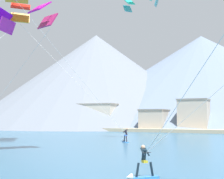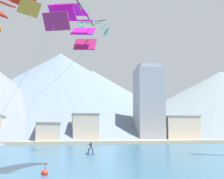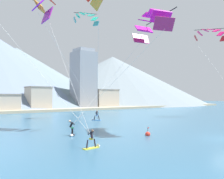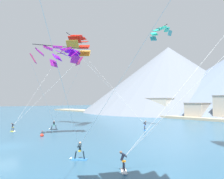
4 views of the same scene
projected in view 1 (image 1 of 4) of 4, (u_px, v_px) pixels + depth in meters
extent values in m
cube|color=#337FDB|center=(126.00, 142.00, 38.59)|extent=(1.27, 1.38, 0.07)
cylinder|color=#231E28|center=(127.00, 139.00, 38.25)|extent=(0.26, 0.27, 0.76)
cylinder|color=#231E28|center=(125.00, 138.00, 39.01)|extent=(0.26, 0.27, 0.76)
cube|color=blue|center=(126.00, 135.00, 38.67)|extent=(0.40, 0.39, 0.12)
cylinder|color=#231E28|center=(126.00, 133.00, 38.72)|extent=(0.44, 0.43, 0.65)
cylinder|color=#231E28|center=(126.00, 131.00, 38.59)|extent=(0.47, 0.42, 0.42)
cylinder|color=#231E28|center=(125.00, 131.00, 38.83)|extent=(0.47, 0.42, 0.42)
cylinder|color=black|center=(124.00, 131.00, 38.66)|extent=(0.36, 0.42, 0.03)
sphere|color=#9E7051|center=(127.00, 129.00, 38.79)|extent=(0.23, 0.23, 0.23)
cone|color=white|center=(123.00, 141.00, 39.43)|extent=(0.47, 0.46, 0.36)
cube|color=#337FDB|center=(145.00, 177.00, 15.82)|extent=(1.33, 1.33, 0.07)
cylinder|color=#14232D|center=(152.00, 169.00, 15.99)|extent=(0.25, 0.25, 0.72)
cylinder|color=#14232D|center=(138.00, 170.00, 15.72)|extent=(0.25, 0.25, 0.72)
cube|color=yellow|center=(145.00, 162.00, 15.89)|extent=(0.38, 0.38, 0.12)
cylinder|color=#14232D|center=(144.00, 155.00, 15.98)|extent=(0.40, 0.40, 0.61)
cylinder|color=#14232D|center=(147.00, 152.00, 15.94)|extent=(0.42, 0.42, 0.40)
cylinder|color=#14232D|center=(143.00, 152.00, 15.86)|extent=(0.42, 0.42, 0.40)
cylinder|color=black|center=(146.00, 153.00, 15.73)|extent=(0.39, 0.39, 0.03)
sphere|color=tan|center=(143.00, 147.00, 16.11)|extent=(0.22, 0.22, 0.22)
cone|color=white|center=(129.00, 177.00, 15.52)|extent=(0.47, 0.47, 0.36)
cube|color=#880AD5|center=(3.00, 17.00, 39.07)|extent=(1.32, 2.57, 1.65)
cube|color=#A822A2|center=(7.00, 26.00, 38.47)|extent=(0.67, 2.47, 1.79)
cube|color=#A71F5A|center=(48.00, 21.00, 28.54)|extent=(2.36, 1.50, 1.40)
cube|color=#CE11A8|center=(39.00, 8.00, 27.98)|extent=(2.48, 1.86, 1.15)
cylinder|color=silver|center=(9.00, 84.00, 30.43)|extent=(9.78, 0.27, 9.94)
cube|color=red|center=(21.00, 6.00, 39.82)|extent=(2.63, 2.57, 1.23)
cube|color=gold|center=(20.00, 18.00, 40.67)|extent=(2.36, 2.28, 1.52)
cylinder|color=silver|center=(74.00, 71.00, 35.71)|extent=(7.52, 11.43, 14.00)
cylinder|color=silver|center=(70.00, 76.00, 39.79)|extent=(12.79, 4.85, 14.00)
cube|color=teal|center=(128.00, 9.00, 45.53)|extent=(1.02, 1.36, 1.15)
cube|color=#21CAA5|center=(130.00, 2.00, 45.11)|extent=(1.26, 1.42, 1.12)
cube|color=teal|center=(156.00, 3.00, 43.09)|extent=(0.69, 1.44, 1.15)
cube|color=tan|center=(176.00, 130.00, 67.87)|extent=(180.00, 10.00, 0.70)
cube|color=beige|center=(97.00, 117.00, 78.23)|extent=(9.69, 5.23, 6.26)
cube|color=gray|center=(97.00, 104.00, 78.52)|extent=(10.08, 5.44, 0.30)
cube|color=silver|center=(39.00, 121.00, 85.79)|extent=(7.06, 4.36, 4.47)
cube|color=#99958B|center=(39.00, 112.00, 86.00)|extent=(7.35, 4.53, 0.30)
cube|color=#B7AD9E|center=(155.00, 121.00, 71.21)|extent=(5.50, 6.94, 4.64)
cube|color=gray|center=(155.00, 110.00, 71.43)|extent=(5.72, 7.22, 0.30)
cube|color=#B7AD9E|center=(194.00, 116.00, 67.88)|extent=(6.22, 5.66, 6.80)
cube|color=gray|center=(194.00, 100.00, 68.20)|extent=(6.47, 5.88, 0.30)
cone|color=slate|center=(96.00, 80.00, 114.27)|extent=(88.64, 88.64, 33.60)
cone|color=slate|center=(202.00, 80.00, 114.99)|extent=(106.12, 106.12, 33.47)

